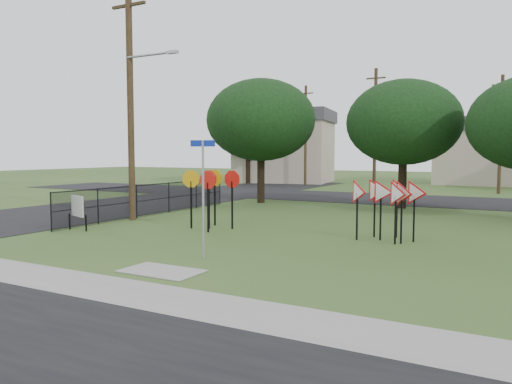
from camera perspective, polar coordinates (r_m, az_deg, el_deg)
ground at (r=14.61m, az=-4.70°, el=-7.12°), size 140.00×140.00×0.00m
sidewalk at (r=11.43m, az=-16.59°, el=-10.51°), size 30.00×1.60×0.02m
planting_strip at (r=10.66m, az=-21.27°, el=-11.75°), size 30.00×0.80×0.02m
street_left at (r=29.76m, az=-13.40°, el=-1.29°), size 8.00×50.00×0.02m
street_far at (r=33.02m, az=14.81°, el=-0.76°), size 60.00×8.00×0.02m
curb_pad at (r=12.72m, az=-10.74°, el=-8.88°), size 2.00×1.20×0.02m
street_name_sign at (r=13.78m, az=-6.06°, el=0.01°), size 0.63×0.30×3.28m
stop_sign_cluster at (r=19.33m, az=-5.17°, el=0.83°), size 2.15×1.66×2.29m
yield_sign_cluster at (r=17.19m, az=14.92°, el=-0.31°), size 2.57×1.88×2.09m
info_board at (r=20.06m, az=-19.74°, el=-1.64°), size 1.01×0.40×1.33m
utility_pole_main at (r=22.45m, az=-14.05°, el=10.16°), size 3.55×0.33×10.00m
far_pole_a at (r=37.31m, az=13.44°, el=6.90°), size 1.40×0.24×9.00m
far_pole_b at (r=40.00m, az=26.18°, el=6.04°), size 1.40×0.24×8.50m
far_pole_c at (r=45.62m, az=5.68°, el=6.54°), size 1.40×0.24×9.00m
fence_run at (r=23.99m, az=-11.64°, el=-0.76°), size 0.05×11.55×1.50m
house_left at (r=50.89m, az=3.29°, el=5.26°), size 10.58×8.88×7.20m
house_mid at (r=52.08m, az=24.54°, el=4.30°), size 8.40×8.40×6.20m
tree_near_left at (r=29.49m, az=0.57°, el=8.21°), size 6.40×6.40×7.27m
tree_near_mid at (r=27.62m, az=16.53°, el=7.62°), size 6.00×6.00×6.80m
tree_far_left at (r=48.32m, az=-0.92°, el=7.12°), size 6.80×6.80×7.73m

